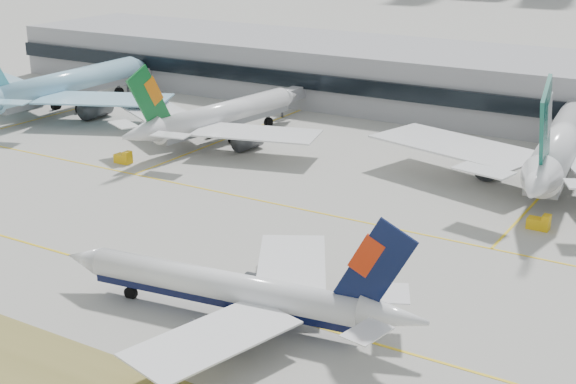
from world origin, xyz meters
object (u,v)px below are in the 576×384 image
Objects in this scene: taxiing_airliner at (235,291)px; widebody_korean at (63,87)px; terminal at (476,84)px; widebody_eva at (218,118)px; widebody_cathay at (559,148)px.

widebody_korean reaches higher than taxiing_airliner.
terminal is at bearing -92.14° from taxiing_airliner.
widebody_eva is 72.42m from widebody_cathay.
widebody_cathay is at bearing -75.71° from widebody_eva.
terminal is at bearing -28.21° from widebody_eva.
widebody_korean is 105.22m from terminal.
widebody_cathay reaches higher than widebody_eva.
widebody_korean is 0.25× the size of terminal.
widebody_eva reaches higher than terminal.
widebody_eva reaches higher than taxiing_airliner.
taxiing_airliner is at bearing -126.82° from widebody_korean.
widebody_eva is (50.58, -2.56, -1.14)m from widebody_korean.
widebody_eva is 0.20× the size of terminal.
widebody_korean is 122.58m from widebody_cathay.
widebody_cathay is (122.40, 6.67, 0.20)m from widebody_korean.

